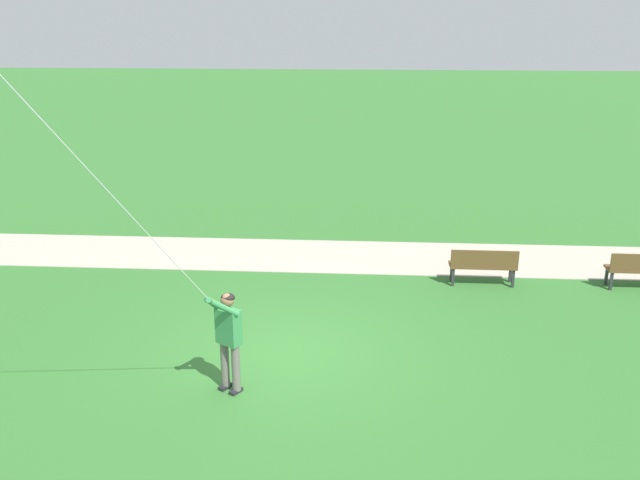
% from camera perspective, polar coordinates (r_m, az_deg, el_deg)
% --- Properties ---
extents(ground_plane, '(120.00, 120.00, 0.00)m').
position_cam_1_polar(ground_plane, '(12.83, -2.38, -9.32)').
color(ground_plane, '#33702D').
extents(walkway_path, '(2.51, 32.01, 0.02)m').
position_cam_1_polar(walkway_path, '(17.56, 5.92, -1.44)').
color(walkway_path, '#B7AD99').
rests_on(walkway_path, ground).
extents(person_kite_flyer, '(0.62, 0.53, 1.83)m').
position_cam_1_polar(person_kite_flyer, '(11.30, -7.61, -7.64)').
color(person_kite_flyer, '#232328').
rests_on(person_kite_flyer, ground).
extents(park_bench_near_walkway, '(0.45, 1.50, 0.88)m').
position_cam_1_polar(park_bench_near_walkway, '(16.03, 13.32, -1.94)').
color(park_bench_near_walkway, brown).
rests_on(park_bench_near_walkway, ground).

